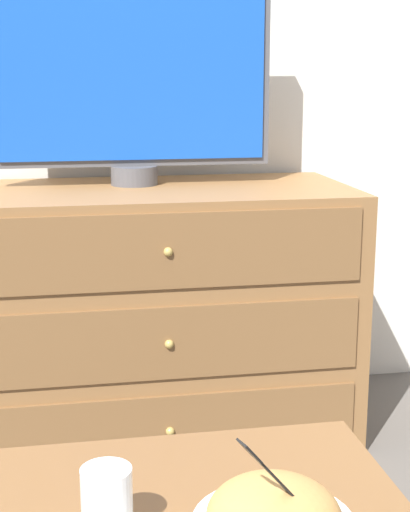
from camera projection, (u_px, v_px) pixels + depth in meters
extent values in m
plane|color=#56514C|center=(140.00, 391.00, 2.74)|extent=(12.00, 12.00, 0.00)
cube|color=white|center=(131.00, 2.00, 2.46)|extent=(12.00, 0.05, 2.60)
cube|color=olive|center=(157.00, 313.00, 2.36)|extent=(1.15, 0.55, 0.76)
cube|color=brown|center=(170.00, 430.00, 2.15)|extent=(1.06, 0.01, 0.20)
sphere|color=tan|center=(170.00, 431.00, 2.15)|extent=(0.02, 0.02, 0.02)
cube|color=brown|center=(169.00, 343.00, 2.09)|extent=(1.06, 0.01, 0.20)
sphere|color=tan|center=(169.00, 344.00, 2.09)|extent=(0.02, 0.02, 0.02)
cube|color=brown|center=(168.00, 251.00, 2.04)|extent=(1.06, 0.01, 0.20)
sphere|color=tan|center=(168.00, 252.00, 2.03)|extent=(0.02, 0.02, 0.02)
cylinder|color=#515156|center=(134.00, 175.00, 2.34)|extent=(0.14, 0.14, 0.06)
cube|color=#515156|center=(132.00, 74.00, 2.28)|extent=(0.82, 0.04, 0.53)
cube|color=blue|center=(133.00, 74.00, 2.26)|extent=(0.78, 0.01, 0.49)
cube|color=black|center=(286.00, 489.00, 0.99)|extent=(0.11, 0.04, 0.13)
cube|color=black|center=(249.00, 451.00, 0.95)|extent=(0.03, 0.03, 0.03)
cylinder|color=white|center=(107.00, 503.00, 1.05)|extent=(0.07, 0.07, 0.10)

